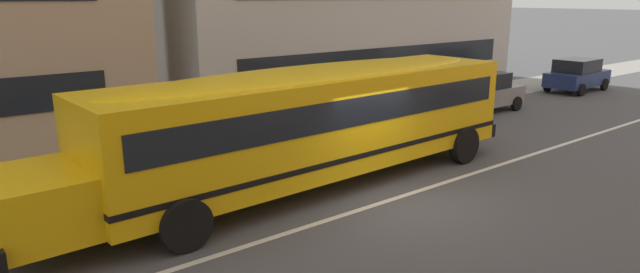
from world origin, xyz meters
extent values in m
plane|color=#4C4C4F|center=(0.00, 0.00, 0.00)|extent=(400.00, 400.00, 0.00)
cube|color=gray|center=(0.00, 7.52, 0.01)|extent=(120.00, 3.00, 0.01)
cube|color=silver|center=(0.00, 0.00, 0.00)|extent=(110.00, 0.16, 0.01)
cube|color=yellow|center=(-0.62, 1.99, 1.68)|extent=(11.65, 2.96, 2.32)
cube|color=yellow|center=(-7.25, 1.80, 1.11)|extent=(1.75, 2.26, 1.16)
cube|color=black|center=(5.26, 2.16, 0.72)|extent=(0.29, 2.64, 0.38)
cube|color=black|center=(-0.62, 1.99, 2.10)|extent=(10.96, 2.98, 0.67)
cube|color=black|center=(-0.62, 1.99, 1.00)|extent=(11.67, 2.99, 0.13)
ellipsoid|color=yellow|center=(-0.62, 1.99, 2.84)|extent=(11.18, 2.74, 0.38)
cylinder|color=red|center=(-4.37, 3.39, 1.57)|extent=(0.48, 0.48, 0.03)
cylinder|color=black|center=(-4.98, 0.55, 0.53)|extent=(1.06, 0.32, 1.05)
cylinder|color=black|center=(-5.05, 3.18, 0.53)|extent=(1.06, 0.32, 1.05)
cylinder|color=black|center=(3.82, 0.80, 0.53)|extent=(1.06, 0.32, 1.05)
cylinder|color=black|center=(3.74, 3.43, 0.53)|extent=(1.06, 0.32, 1.05)
cube|color=gray|center=(10.42, 4.91, 0.65)|extent=(3.92, 1.75, 0.70)
cube|color=black|center=(10.27, 4.91, 1.32)|extent=(2.22, 1.59, 0.64)
cylinder|color=black|center=(11.70, 5.78, 0.30)|extent=(0.60, 0.19, 0.60)
cylinder|color=black|center=(11.73, 4.08, 0.30)|extent=(0.60, 0.19, 0.60)
cylinder|color=black|center=(9.11, 5.74, 0.30)|extent=(0.60, 0.19, 0.60)
cylinder|color=black|center=(9.13, 4.04, 0.30)|extent=(0.60, 0.19, 0.60)
cube|color=navy|center=(18.54, 4.96, 0.65)|extent=(3.96, 1.84, 0.70)
cube|color=black|center=(18.39, 4.95, 1.32)|extent=(2.25, 1.64, 0.64)
cylinder|color=black|center=(19.81, 5.85, 0.30)|extent=(0.61, 0.20, 0.60)
cylinder|color=black|center=(19.87, 4.15, 0.30)|extent=(0.61, 0.20, 0.60)
cylinder|color=black|center=(17.21, 5.76, 0.30)|extent=(0.61, 0.20, 0.60)
cylinder|color=black|center=(17.27, 4.06, 0.30)|extent=(0.61, 0.20, 0.60)
cube|color=black|center=(9.08, 9.00, 1.92)|extent=(15.86, 0.04, 1.10)
camera|label=1|loc=(-8.96, -8.52, 4.71)|focal=30.74mm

